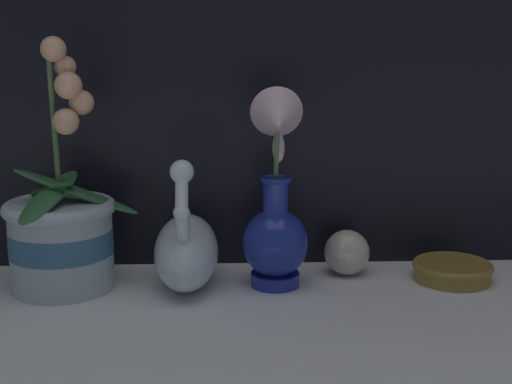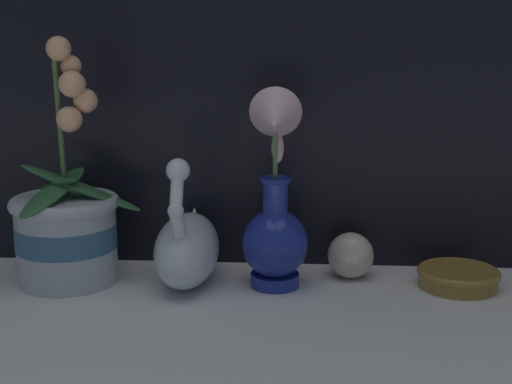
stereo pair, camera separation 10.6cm
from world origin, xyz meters
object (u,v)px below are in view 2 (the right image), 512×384
blue_vase (275,216)px  swan_figurine (187,246)px  glass_sphere (351,255)px  amber_dish (458,276)px  orchid_potted_plant (67,225)px

blue_vase → swan_figurine: bearing=175.1°
swan_figurine → blue_vase: (0.13, -0.01, 0.05)m
glass_sphere → amber_dish: glass_sphere is taller
orchid_potted_plant → glass_sphere: size_ratio=5.14×
orchid_potted_plant → swan_figurine: 0.19m
amber_dish → orchid_potted_plant: bearing=-178.8°
orchid_potted_plant → swan_figurine: (0.18, 0.00, -0.03)m
blue_vase → glass_sphere: 0.15m
orchid_potted_plant → glass_sphere: 0.44m
swan_figurine → glass_sphere: (0.25, 0.04, -0.02)m
orchid_potted_plant → glass_sphere: bearing=5.9°
swan_figurine → blue_vase: blue_vase is taller
amber_dish → swan_figurine: bearing=-178.6°
blue_vase → orchid_potted_plant: bearing=178.4°
blue_vase → glass_sphere: (0.12, 0.05, -0.08)m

